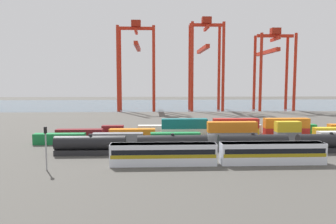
{
  "coord_description": "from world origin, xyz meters",
  "views": [
    {
      "loc": [
        -13.55,
        -76.38,
        14.89
      ],
      "look_at": [
        -8.45,
        37.07,
        4.27
      ],
      "focal_mm": 34.22,
      "sensor_mm": 36.0,
      "label": 1
    }
  ],
  "objects_px": {
    "shipping_container_16": "(286,133)",
    "shipping_container_23": "(250,129)",
    "gantry_crane_east": "(273,60)",
    "shipping_container_14": "(236,133)",
    "passenger_train": "(218,153)",
    "gantry_crane_central": "(205,56)",
    "shipping_container_24": "(295,129)",
    "freight_tank_row": "(253,144)",
    "signal_mast": "(46,142)",
    "gantry_crane_west": "(137,56)"
  },
  "relations": [
    {
      "from": "passenger_train",
      "to": "gantry_crane_central",
      "type": "bearing_deg",
      "value": 82.07
    },
    {
      "from": "signal_mast",
      "to": "gantry_crane_central",
      "type": "height_order",
      "value": "gantry_crane_central"
    },
    {
      "from": "shipping_container_16",
      "to": "gantry_crane_west",
      "type": "xyz_separation_m",
      "value": [
        -44.65,
        86.96,
        27.19
      ]
    },
    {
      "from": "shipping_container_24",
      "to": "gantry_crane_central",
      "type": "xyz_separation_m",
      "value": [
        -13.68,
        79.81,
        27.56
      ]
    },
    {
      "from": "shipping_container_14",
      "to": "gantry_crane_east",
      "type": "bearing_deg",
      "value": 64.16
    },
    {
      "from": "passenger_train",
      "to": "gantry_crane_west",
      "type": "xyz_separation_m",
      "value": [
        -20.55,
        114.42,
        26.34
      ]
    },
    {
      "from": "shipping_container_16",
      "to": "gantry_crane_central",
      "type": "xyz_separation_m",
      "value": [
        -8.2,
        86.68,
        27.56
      ]
    },
    {
      "from": "shipping_container_16",
      "to": "shipping_container_14",
      "type": "bearing_deg",
      "value": 180.0
    },
    {
      "from": "freight_tank_row",
      "to": "gantry_crane_east",
      "type": "relative_size",
      "value": 1.91
    },
    {
      "from": "signal_mast",
      "to": "gantry_crane_west",
      "type": "relative_size",
      "value": 0.16
    },
    {
      "from": "passenger_train",
      "to": "shipping_container_14",
      "type": "distance_m",
      "value": 29.33
    },
    {
      "from": "shipping_container_16",
      "to": "gantry_crane_west",
      "type": "relative_size",
      "value": 0.26
    },
    {
      "from": "shipping_container_14",
      "to": "gantry_crane_central",
      "type": "bearing_deg",
      "value": 86.3
    },
    {
      "from": "passenger_train",
      "to": "signal_mast",
      "type": "xyz_separation_m",
      "value": [
        -29.86,
        -2.58,
        2.68
      ]
    },
    {
      "from": "gantry_crane_east",
      "to": "shipping_container_16",
      "type": "bearing_deg",
      "value": -108.01
    },
    {
      "from": "passenger_train",
      "to": "freight_tank_row",
      "type": "relative_size",
      "value": 0.47
    },
    {
      "from": "shipping_container_24",
      "to": "gantry_crane_east",
      "type": "xyz_separation_m",
      "value": [
        22.76,
        79.97,
        25.22
      ]
    },
    {
      "from": "shipping_container_23",
      "to": "shipping_container_14",
      "type": "bearing_deg",
      "value": -131.42
    },
    {
      "from": "shipping_container_24",
      "to": "gantry_crane_west",
      "type": "relative_size",
      "value": 0.26
    },
    {
      "from": "signal_mast",
      "to": "shipping_container_23",
      "type": "distance_m",
      "value": 59.23
    },
    {
      "from": "shipping_container_23",
      "to": "freight_tank_row",
      "type": "bearing_deg",
      "value": -105.87
    },
    {
      "from": "passenger_train",
      "to": "shipping_container_23",
      "type": "distance_m",
      "value": 38.03
    },
    {
      "from": "freight_tank_row",
      "to": "shipping_container_23",
      "type": "xyz_separation_m",
      "value": [
        7.22,
        25.38,
        -0.71
      ]
    },
    {
      "from": "freight_tank_row",
      "to": "shipping_container_23",
      "type": "distance_m",
      "value": 26.4
    },
    {
      "from": "signal_mast",
      "to": "shipping_container_16",
      "type": "height_order",
      "value": "signal_mast"
    },
    {
      "from": "freight_tank_row",
      "to": "shipping_container_14",
      "type": "relative_size",
      "value": 6.79
    },
    {
      "from": "passenger_train",
      "to": "freight_tank_row",
      "type": "bearing_deg",
      "value": 44.44
    },
    {
      "from": "shipping_container_23",
      "to": "gantry_crane_central",
      "type": "relative_size",
      "value": 0.12
    },
    {
      "from": "shipping_container_24",
      "to": "shipping_container_16",
      "type": "bearing_deg",
      "value": -128.57
    },
    {
      "from": "shipping_container_23",
      "to": "gantry_crane_east",
      "type": "xyz_separation_m",
      "value": [
        35.99,
        79.97,
        25.22
      ]
    },
    {
      "from": "gantry_crane_east",
      "to": "shipping_container_23",
      "type": "bearing_deg",
      "value": -114.23
    },
    {
      "from": "passenger_train",
      "to": "shipping_container_16",
      "type": "xyz_separation_m",
      "value": [
        24.09,
        27.46,
        -0.84
      ]
    },
    {
      "from": "shipping_container_16",
      "to": "gantry_crane_central",
      "type": "height_order",
      "value": "gantry_crane_central"
    },
    {
      "from": "signal_mast",
      "to": "gantry_crane_east",
      "type": "xyz_separation_m",
      "value": [
        82.19,
        116.88,
        21.7
      ]
    },
    {
      "from": "passenger_train",
      "to": "gantry_crane_east",
      "type": "relative_size",
      "value": 0.9
    },
    {
      "from": "gantry_crane_central",
      "to": "shipping_container_14",
      "type": "bearing_deg",
      "value": -93.7
    },
    {
      "from": "shipping_container_23",
      "to": "gantry_crane_west",
      "type": "bearing_deg",
      "value": 114.73
    },
    {
      "from": "freight_tank_row",
      "to": "gantry_crane_west",
      "type": "height_order",
      "value": "gantry_crane_west"
    },
    {
      "from": "shipping_container_16",
      "to": "gantry_crane_central",
      "type": "relative_size",
      "value": 0.25
    },
    {
      "from": "shipping_container_23",
      "to": "gantry_crane_east",
      "type": "height_order",
      "value": "gantry_crane_east"
    },
    {
      "from": "shipping_container_16",
      "to": "shipping_container_23",
      "type": "relative_size",
      "value": 2.0
    },
    {
      "from": "gantry_crane_west",
      "to": "gantry_crane_central",
      "type": "distance_m",
      "value": 36.44
    },
    {
      "from": "shipping_container_24",
      "to": "signal_mast",
      "type": "bearing_deg",
      "value": -148.16
    },
    {
      "from": "shipping_container_14",
      "to": "gantry_crane_central",
      "type": "distance_m",
      "value": 91.13
    },
    {
      "from": "shipping_container_14",
      "to": "shipping_container_24",
      "type": "xyz_separation_m",
      "value": [
        19.29,
        6.87,
        0.0
      ]
    },
    {
      "from": "shipping_container_14",
      "to": "gantry_crane_west",
      "type": "relative_size",
      "value": 0.26
    },
    {
      "from": "gantry_crane_east",
      "to": "gantry_crane_central",
      "type": "bearing_deg",
      "value": -179.74
    },
    {
      "from": "shipping_container_14",
      "to": "shipping_container_23",
      "type": "height_order",
      "value": "same"
    },
    {
      "from": "shipping_container_23",
      "to": "gantry_crane_central",
      "type": "xyz_separation_m",
      "value": [
        -0.45,
        79.81,
        27.56
      ]
    },
    {
      "from": "gantry_crane_central",
      "to": "shipping_container_16",
      "type": "bearing_deg",
      "value": -84.59
    }
  ]
}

